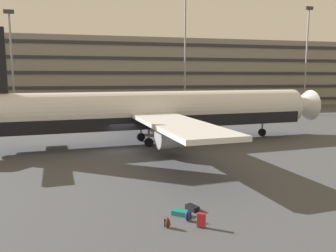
{
  "coord_description": "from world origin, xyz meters",
  "views": [
    {
      "loc": [
        -3.2,
        -32.14,
        7.02
      ],
      "look_at": [
        3.2,
        -5.22,
        3.0
      ],
      "focal_mm": 35.98,
      "sensor_mm": 36.0,
      "label": 1
    }
  ],
  "objects_px": {
    "suitcase_upright": "(201,220)",
    "backpack_silver": "(167,223)",
    "suitcase_scuffed": "(180,213)",
    "suitcase_small": "(192,208)",
    "backpack_red": "(188,216)",
    "airliner": "(153,112)"
  },
  "relations": [
    {
      "from": "suitcase_small",
      "to": "backpack_red",
      "type": "relative_size",
      "value": 1.5
    },
    {
      "from": "suitcase_small",
      "to": "backpack_silver",
      "type": "relative_size",
      "value": 1.57
    },
    {
      "from": "suitcase_scuffed",
      "to": "suitcase_upright",
      "type": "distance_m",
      "value": 1.74
    },
    {
      "from": "suitcase_scuffed",
      "to": "backpack_silver",
      "type": "distance_m",
      "value": 1.59
    },
    {
      "from": "suitcase_small",
      "to": "backpack_red",
      "type": "xyz_separation_m",
      "value": [
        -0.61,
        -1.25,
        0.12
      ]
    },
    {
      "from": "airliner",
      "to": "suitcase_small",
      "type": "xyz_separation_m",
      "value": [
        -1.48,
        -18.59,
        -3.23
      ]
    },
    {
      "from": "suitcase_scuffed",
      "to": "backpack_silver",
      "type": "relative_size",
      "value": 1.64
    },
    {
      "from": "suitcase_upright",
      "to": "backpack_red",
      "type": "relative_size",
      "value": 1.48
    },
    {
      "from": "suitcase_upright",
      "to": "suitcase_scuffed",
      "type": "bearing_deg",
      "value": 110.49
    },
    {
      "from": "suitcase_scuffed",
      "to": "backpack_red",
      "type": "relative_size",
      "value": 1.56
    },
    {
      "from": "backpack_silver",
      "to": "airliner",
      "type": "bearing_deg",
      "value": 80.89
    },
    {
      "from": "suitcase_upright",
      "to": "backpack_silver",
      "type": "relative_size",
      "value": 1.54
    },
    {
      "from": "suitcase_scuffed",
      "to": "backpack_silver",
      "type": "height_order",
      "value": "backpack_silver"
    },
    {
      "from": "suitcase_small",
      "to": "suitcase_upright",
      "type": "height_order",
      "value": "suitcase_upright"
    },
    {
      "from": "airliner",
      "to": "suitcase_scuffed",
      "type": "xyz_separation_m",
      "value": [
        -2.3,
        -19.07,
        -3.24
      ]
    },
    {
      "from": "suitcase_scuffed",
      "to": "backpack_red",
      "type": "xyz_separation_m",
      "value": [
        0.21,
        -0.77,
        0.13
      ]
    },
    {
      "from": "suitcase_scuffed",
      "to": "suitcase_upright",
      "type": "bearing_deg",
      "value": -69.51
    },
    {
      "from": "airliner",
      "to": "backpack_red",
      "type": "height_order",
      "value": "airliner"
    },
    {
      "from": "suitcase_small",
      "to": "backpack_silver",
      "type": "bearing_deg",
      "value": -135.41
    },
    {
      "from": "suitcase_small",
      "to": "backpack_silver",
      "type": "xyz_separation_m",
      "value": [
        -1.78,
        -1.75,
        0.11
      ]
    },
    {
      "from": "airliner",
      "to": "suitcase_upright",
      "type": "bearing_deg",
      "value": -94.7
    },
    {
      "from": "suitcase_upright",
      "to": "airliner",
      "type": "bearing_deg",
      "value": 85.3
    }
  ]
}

